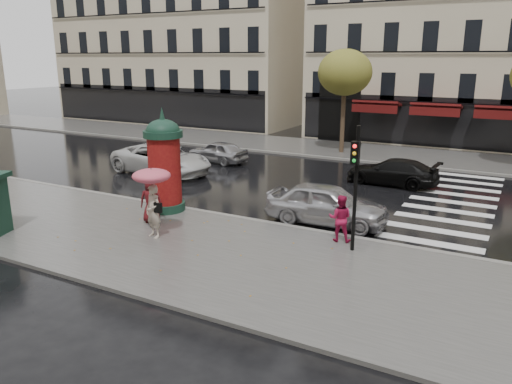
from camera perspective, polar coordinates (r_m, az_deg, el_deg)
The scene contains 17 objects.
ground at distance 16.65m, azimuth -4.36°, elevation -6.57°, with size 160.00×160.00×0.00m, color black.
near_sidewalk at distance 16.24m, azimuth -5.32°, elevation -6.94°, with size 90.00×7.00×0.12m, color #474744.
far_sidewalk at distance 33.60m, azimuth 13.50°, elevation 4.34°, with size 90.00×6.00×0.12m, color #474744.
near_kerb at distance 19.05m, azimuth 0.53°, elevation -3.44°, with size 90.00×0.25×0.14m, color slate.
far_kerb at distance 30.76m, azimuth 12.01°, elevation 3.47°, with size 90.00×0.25×0.14m, color slate.
zebra_crossing at distance 23.50m, azimuth 21.48°, elevation -1.06°, with size 3.60×11.75×0.01m, color silver.
bldg_far_left at distance 52.90m, azimuth -7.25°, elevation 20.71°, with size 24.00×14.00×22.90m.
tree_far_left at distance 32.68m, azimuth 10.12°, elevation 13.26°, with size 3.40×3.40×6.64m.
woman_umbrella at distance 17.23m, azimuth -11.77°, elevation 0.08°, with size 1.30×1.30×2.49m.
woman_red at distance 17.00m, azimuth 9.59°, elevation -2.97°, with size 0.78×0.61×1.60m, color #AE1541.
man_burgundy at distance 19.06m, azimuth -11.92°, elevation -0.94°, with size 0.83×0.54×1.70m, color #541014.
morris_column at distance 20.20m, azimuth -10.44°, elevation 3.40°, with size 1.55×1.55×4.17m.
traffic_light at distance 15.74m, azimuth 11.29°, elevation 1.69°, with size 0.25×0.37×4.03m.
car_silver at distance 19.03m, azimuth 8.11°, elevation -1.36°, with size 1.86×4.61×1.57m, color #B1B1B6.
car_white at distance 27.48m, azimuth -10.75°, elevation 3.72°, with size 2.68×5.81×1.61m, color silver.
car_black at distance 25.61m, azimuth 15.30°, elevation 2.25°, with size 1.82×4.48×1.30m, color black.
car_far_silver at distance 30.07m, azimuth -4.40°, elevation 4.63°, with size 1.55×3.84×1.31m, color #A6A6AA.
Camera 1 is at (8.47, -12.94, 6.18)m, focal length 35.00 mm.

